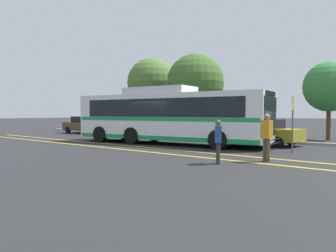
{
  "coord_description": "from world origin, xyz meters",
  "views": [
    {
      "loc": [
        12.63,
        -14.63,
        1.82
      ],
      "look_at": [
        0.39,
        0.35,
        1.07
      ],
      "focal_mm": 35.0,
      "sensor_mm": 36.0,
      "label": 1
    }
  ],
  "objects_px": {
    "transit_bus": "(168,115)",
    "pedestrian_0": "(267,134)",
    "parked_car_3": "(263,132)",
    "tree_2": "(152,83)",
    "parked_car_0": "(85,125)",
    "pedestrian_1": "(218,139)",
    "parked_car_1": "(126,127)",
    "parked_car_2": "(180,129)",
    "tree_1": "(329,87)",
    "bus_stop_sign": "(293,118)",
    "tree_0": "(195,83)"
  },
  "relations": [
    {
      "from": "transit_bus",
      "to": "pedestrian_0",
      "type": "xyz_separation_m",
      "value": [
        7.38,
        -3.15,
        -0.66
      ]
    },
    {
      "from": "parked_car_3",
      "to": "tree_2",
      "type": "relative_size",
      "value": 0.59
    },
    {
      "from": "parked_car_0",
      "to": "pedestrian_0",
      "type": "distance_m",
      "value": 20.78
    },
    {
      "from": "parked_car_3",
      "to": "pedestrian_1",
      "type": "height_order",
      "value": "pedestrian_1"
    },
    {
      "from": "parked_car_1",
      "to": "parked_car_0",
      "type": "bearing_deg",
      "value": -89.39
    },
    {
      "from": "transit_bus",
      "to": "parked_car_1",
      "type": "height_order",
      "value": "transit_bus"
    },
    {
      "from": "parked_car_3",
      "to": "pedestrian_0",
      "type": "distance_m",
      "value": 6.75
    },
    {
      "from": "parked_car_2",
      "to": "pedestrian_1",
      "type": "distance_m",
      "value": 11.37
    },
    {
      "from": "parked_car_2",
      "to": "pedestrian_1",
      "type": "relative_size",
      "value": 2.81
    },
    {
      "from": "parked_car_3",
      "to": "pedestrian_1",
      "type": "xyz_separation_m",
      "value": [
        1.63,
        -7.76,
        0.15
      ]
    },
    {
      "from": "pedestrian_0",
      "to": "tree_2",
      "type": "distance_m",
      "value": 21.62
    },
    {
      "from": "parked_car_1",
      "to": "parked_car_2",
      "type": "distance_m",
      "value": 5.32
    },
    {
      "from": "pedestrian_0",
      "to": "tree_1",
      "type": "height_order",
      "value": "tree_1"
    },
    {
      "from": "parked_car_1",
      "to": "bus_stop_sign",
      "type": "xyz_separation_m",
      "value": [
        14.23,
        -3.14,
        0.87
      ]
    },
    {
      "from": "pedestrian_0",
      "to": "tree_2",
      "type": "relative_size",
      "value": 0.25
    },
    {
      "from": "transit_bus",
      "to": "parked_car_1",
      "type": "relative_size",
      "value": 2.6
    },
    {
      "from": "transit_bus",
      "to": "bus_stop_sign",
      "type": "distance_m",
      "value": 7.24
    },
    {
      "from": "parked_car_2",
      "to": "tree_2",
      "type": "height_order",
      "value": "tree_2"
    },
    {
      "from": "parked_car_2",
      "to": "bus_stop_sign",
      "type": "distance_m",
      "value": 9.54
    },
    {
      "from": "transit_bus",
      "to": "tree_1",
      "type": "height_order",
      "value": "tree_1"
    },
    {
      "from": "parked_car_1",
      "to": "tree_2",
      "type": "bearing_deg",
      "value": -154.84
    },
    {
      "from": "parked_car_3",
      "to": "tree_0",
      "type": "distance_m",
      "value": 11.37
    },
    {
      "from": "parked_car_2",
      "to": "pedestrian_1",
      "type": "height_order",
      "value": "pedestrian_1"
    },
    {
      "from": "tree_1",
      "to": "transit_bus",
      "type": "bearing_deg",
      "value": -127.32
    },
    {
      "from": "parked_car_2",
      "to": "tree_1",
      "type": "relative_size",
      "value": 0.85
    },
    {
      "from": "parked_car_1",
      "to": "tree_0",
      "type": "height_order",
      "value": "tree_0"
    },
    {
      "from": "tree_1",
      "to": "parked_car_1",
      "type": "bearing_deg",
      "value": -157.95
    },
    {
      "from": "bus_stop_sign",
      "to": "tree_1",
      "type": "xyz_separation_m",
      "value": [
        -0.52,
        8.69,
        1.97
      ]
    },
    {
      "from": "parked_car_2",
      "to": "parked_car_3",
      "type": "relative_size",
      "value": 1.03
    },
    {
      "from": "transit_bus",
      "to": "parked_car_1",
      "type": "xyz_separation_m",
      "value": [
        -6.98,
        3.26,
        -0.94
      ]
    },
    {
      "from": "transit_bus",
      "to": "tree_0",
      "type": "distance_m",
      "value": 10.38
    },
    {
      "from": "pedestrian_1",
      "to": "tree_1",
      "type": "height_order",
      "value": "tree_1"
    },
    {
      "from": "parked_car_1",
      "to": "parked_car_2",
      "type": "bearing_deg",
      "value": 92.12
    },
    {
      "from": "parked_car_0",
      "to": "transit_bus",
      "type": "bearing_deg",
      "value": 76.04
    },
    {
      "from": "parked_car_0",
      "to": "tree_1",
      "type": "bearing_deg",
      "value": 106.98
    },
    {
      "from": "bus_stop_sign",
      "to": "pedestrian_1",
      "type": "bearing_deg",
      "value": -19.1
    },
    {
      "from": "parked_car_2",
      "to": "parked_car_3",
      "type": "distance_m",
      "value": 6.29
    },
    {
      "from": "tree_0",
      "to": "tree_2",
      "type": "distance_m",
      "value": 5.57
    },
    {
      "from": "bus_stop_sign",
      "to": "transit_bus",
      "type": "bearing_deg",
      "value": -96.51
    },
    {
      "from": "pedestrian_1",
      "to": "bus_stop_sign",
      "type": "relative_size",
      "value": 0.62
    },
    {
      "from": "parked_car_2",
      "to": "parked_car_1",
      "type": "bearing_deg",
      "value": -88.11
    },
    {
      "from": "pedestrian_0",
      "to": "tree_2",
      "type": "height_order",
      "value": "tree_2"
    },
    {
      "from": "parked_car_3",
      "to": "pedestrian_0",
      "type": "relative_size",
      "value": 2.41
    },
    {
      "from": "parked_car_3",
      "to": "tree_0",
      "type": "xyz_separation_m",
      "value": [
        -8.85,
        6.04,
        3.8
      ]
    },
    {
      "from": "pedestrian_0",
      "to": "bus_stop_sign",
      "type": "distance_m",
      "value": 3.34
    },
    {
      "from": "pedestrian_1",
      "to": "tree_0",
      "type": "bearing_deg",
      "value": 4.16
    },
    {
      "from": "tree_2",
      "to": "transit_bus",
      "type": "bearing_deg",
      "value": -43.83
    },
    {
      "from": "pedestrian_1",
      "to": "tree_0",
      "type": "xyz_separation_m",
      "value": [
        -10.49,
        13.79,
        3.65
      ]
    },
    {
      "from": "transit_bus",
      "to": "tree_0",
      "type": "bearing_deg",
      "value": -162.34
    },
    {
      "from": "parked_car_0",
      "to": "pedestrian_0",
      "type": "xyz_separation_m",
      "value": [
        19.77,
        -6.41,
        0.27
      ]
    }
  ]
}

